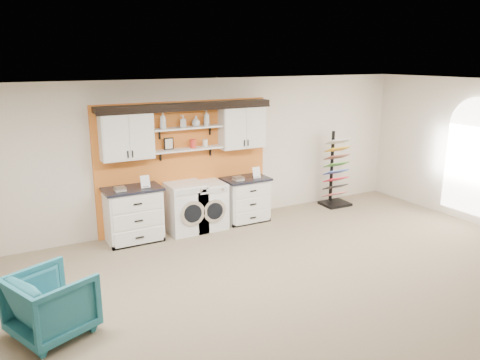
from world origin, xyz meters
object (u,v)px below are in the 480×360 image
base_cabinet_left (134,215)px  sample_rack (335,182)px  washer (186,208)px  base_cabinet_right (245,199)px  armchair (52,304)px  dryer (207,205)px

base_cabinet_left → sample_rack: size_ratio=0.61×
sample_rack → washer: bearing=-178.7°
base_cabinet_right → sample_rack: (2.24, -0.05, 0.08)m
armchair → washer: bearing=-71.0°
base_cabinet_left → base_cabinet_right: (2.26, 0.00, -0.05)m
base_cabinet_right → dryer: 0.84m
washer → armchair: (-2.65, -2.40, -0.08)m
washer → armchair: 3.58m
base_cabinet_left → sample_rack: (4.50, -0.05, 0.03)m
base_cabinet_right → washer: size_ratio=0.96×
base_cabinet_right → sample_rack: sample_rack is taller
washer → sample_rack: size_ratio=0.57×
base_cabinet_right → base_cabinet_left: bearing=-180.0°
base_cabinet_left → base_cabinet_right: size_ratio=1.11×
armchair → base_cabinet_right: bearing=-81.7°
dryer → sample_rack: 3.08m
base_cabinet_left → base_cabinet_right: bearing=0.0°
base_cabinet_right → dryer: bearing=-179.8°
base_cabinet_right → washer: washer is taller
washer → dryer: 0.44m
sample_rack → base_cabinet_right: bearing=-179.2°
base_cabinet_left → armchair: bearing=-124.8°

